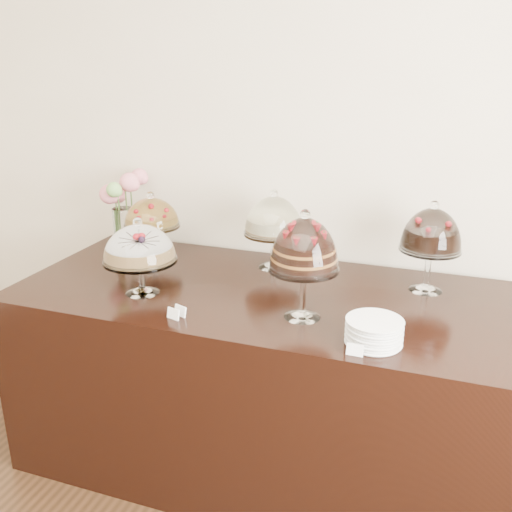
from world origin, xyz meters
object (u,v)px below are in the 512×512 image
(display_counter, at_px, (260,377))
(cake_stand_choco_layer, at_px, (304,249))
(cake_stand_sugar_sponge, at_px, (139,247))
(cake_stand_fruit_tart, at_px, (152,216))
(plate_stack, at_px, (374,332))
(cake_stand_cheesecake, at_px, (274,219))
(cake_stand_dark_choco, at_px, (431,234))
(flower_vase, at_px, (122,203))

(display_counter, bearing_deg, cake_stand_choco_layer, -38.83)
(cake_stand_sugar_sponge, relative_size, cake_stand_choco_layer, 0.77)
(cake_stand_sugar_sponge, bearing_deg, cake_stand_fruit_tart, 113.17)
(plate_stack, bearing_deg, cake_stand_sugar_sponge, 172.65)
(display_counter, distance_m, cake_stand_cheesecake, 0.76)
(cake_stand_cheesecake, relative_size, cake_stand_dark_choco, 0.95)
(cake_stand_fruit_tart, xyz_separation_m, flower_vase, (-0.23, 0.09, 0.03))
(flower_vase, bearing_deg, cake_stand_fruit_tart, -21.81)
(cake_stand_fruit_tart, bearing_deg, cake_stand_choco_layer, -25.79)
(cake_stand_dark_choco, bearing_deg, cake_stand_fruit_tart, -179.67)
(cake_stand_dark_choco, bearing_deg, plate_stack, -103.85)
(cake_stand_choco_layer, relative_size, cake_stand_dark_choco, 1.09)
(cake_stand_sugar_sponge, xyz_separation_m, plate_stack, (1.04, -0.13, -0.17))
(cake_stand_sugar_sponge, distance_m, flower_vase, 0.69)
(cake_stand_choco_layer, xyz_separation_m, cake_stand_cheesecake, (-0.29, 0.51, -0.04))
(display_counter, relative_size, flower_vase, 5.28)
(cake_stand_dark_choco, relative_size, cake_stand_fruit_tart, 1.19)
(cake_stand_sugar_sponge, height_order, cake_stand_fruit_tart, cake_stand_fruit_tart)
(flower_vase, relative_size, plate_stack, 2.04)
(display_counter, height_order, cake_stand_choco_layer, cake_stand_choco_layer)
(cake_stand_sugar_sponge, height_order, cake_stand_dark_choco, cake_stand_dark_choco)
(cake_stand_choco_layer, bearing_deg, display_counter, 141.17)
(display_counter, height_order, cake_stand_dark_choco, cake_stand_dark_choco)
(cake_stand_sugar_sponge, distance_m, cake_stand_dark_choco, 1.27)
(display_counter, xyz_separation_m, cake_stand_dark_choco, (0.71, 0.25, 0.72))
(cake_stand_fruit_tart, height_order, flower_vase, flower_vase)
(cake_stand_fruit_tart, distance_m, plate_stack, 1.38)
(cake_stand_fruit_tart, height_order, plate_stack, cake_stand_fruit_tart)
(display_counter, relative_size, cake_stand_sugar_sponge, 6.33)
(display_counter, distance_m, cake_stand_sugar_sponge, 0.85)
(cake_stand_sugar_sponge, height_order, plate_stack, cake_stand_sugar_sponge)
(cake_stand_choco_layer, xyz_separation_m, plate_stack, (0.31, -0.13, -0.24))
(cake_stand_dark_choco, distance_m, cake_stand_fruit_tart, 1.38)
(cake_stand_fruit_tart, relative_size, plate_stack, 1.71)
(cake_stand_sugar_sponge, xyz_separation_m, cake_stand_choco_layer, (0.74, -0.00, 0.07))
(cake_stand_sugar_sponge, distance_m, cake_stand_choco_layer, 0.74)
(display_counter, height_order, plate_stack, plate_stack)
(cake_stand_dark_choco, distance_m, flower_vase, 1.61)
(flower_vase, bearing_deg, plate_stack, -24.68)
(cake_stand_choco_layer, bearing_deg, cake_stand_dark_choco, 45.34)
(display_counter, distance_m, flower_vase, 1.19)
(cake_stand_dark_choco, xyz_separation_m, flower_vase, (-1.61, 0.08, -0.01))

